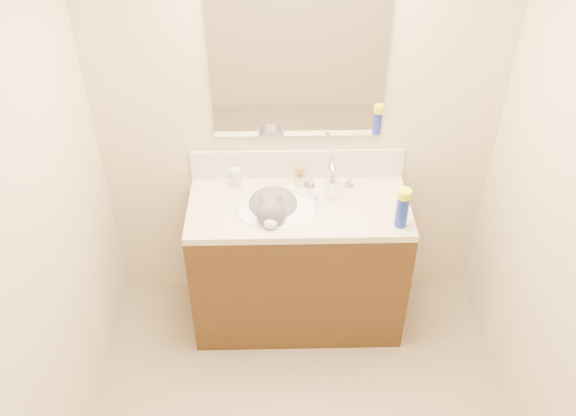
{
  "coord_description": "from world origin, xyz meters",
  "views": [
    {
      "loc": [
        -0.12,
        -1.63,
        2.86
      ],
      "look_at": [
        -0.06,
        0.92,
        0.88
      ],
      "focal_mm": 38.0,
      "sensor_mm": 36.0,
      "label": 1
    }
  ],
  "objects_px": {
    "vanity_cabinet": "(298,266)",
    "silver_jar": "(301,180)",
    "faucet": "(331,177)",
    "basin": "(277,219)",
    "cat": "(273,211)",
    "spray_can": "(402,212)",
    "pill_bottle": "(236,178)",
    "amber_bottle": "(299,175)"
  },
  "relations": [
    {
      "from": "vanity_cabinet",
      "to": "silver_jar",
      "type": "bearing_deg",
      "value": 84.06
    },
    {
      "from": "faucet",
      "to": "pill_bottle",
      "type": "relative_size",
      "value": 2.62
    },
    {
      "from": "basin",
      "to": "spray_can",
      "type": "distance_m",
      "value": 0.67
    },
    {
      "from": "spray_can",
      "to": "pill_bottle",
      "type": "bearing_deg",
      "value": 156.66
    },
    {
      "from": "spray_can",
      "to": "faucet",
      "type": "bearing_deg",
      "value": 136.49
    },
    {
      "from": "faucet",
      "to": "spray_can",
      "type": "distance_m",
      "value": 0.46
    },
    {
      "from": "faucet",
      "to": "spray_can",
      "type": "relative_size",
      "value": 1.62
    },
    {
      "from": "vanity_cabinet",
      "to": "cat",
      "type": "height_order",
      "value": "cat"
    },
    {
      "from": "vanity_cabinet",
      "to": "cat",
      "type": "distance_m",
      "value": 0.45
    },
    {
      "from": "basin",
      "to": "faucet",
      "type": "distance_m",
      "value": 0.38
    },
    {
      "from": "pill_bottle",
      "to": "spray_can",
      "type": "distance_m",
      "value": 0.94
    },
    {
      "from": "pill_bottle",
      "to": "spray_can",
      "type": "height_order",
      "value": "spray_can"
    },
    {
      "from": "spray_can",
      "to": "silver_jar",
      "type": "bearing_deg",
      "value": 143.38
    },
    {
      "from": "silver_jar",
      "to": "spray_can",
      "type": "relative_size",
      "value": 0.36
    },
    {
      "from": "faucet",
      "to": "cat",
      "type": "distance_m",
      "value": 0.37
    },
    {
      "from": "vanity_cabinet",
      "to": "amber_bottle",
      "type": "relative_size",
      "value": 12.21
    },
    {
      "from": "amber_bottle",
      "to": "spray_can",
      "type": "xyz_separation_m",
      "value": [
        0.51,
        -0.4,
        0.04
      ]
    },
    {
      "from": "vanity_cabinet",
      "to": "faucet",
      "type": "height_order",
      "value": "faucet"
    },
    {
      "from": "cat",
      "to": "amber_bottle",
      "type": "height_order",
      "value": "cat"
    },
    {
      "from": "vanity_cabinet",
      "to": "pill_bottle",
      "type": "relative_size",
      "value": 11.24
    },
    {
      "from": "pill_bottle",
      "to": "silver_jar",
      "type": "relative_size",
      "value": 1.71
    },
    {
      "from": "amber_bottle",
      "to": "spray_can",
      "type": "relative_size",
      "value": 0.57
    },
    {
      "from": "vanity_cabinet",
      "to": "amber_bottle",
      "type": "bearing_deg",
      "value": 87.83
    },
    {
      "from": "vanity_cabinet",
      "to": "silver_jar",
      "type": "distance_m",
      "value": 0.52
    },
    {
      "from": "amber_bottle",
      "to": "pill_bottle",
      "type": "bearing_deg",
      "value": -175.2
    },
    {
      "from": "silver_jar",
      "to": "amber_bottle",
      "type": "bearing_deg",
      "value": 109.77
    },
    {
      "from": "basin",
      "to": "pill_bottle",
      "type": "relative_size",
      "value": 4.21
    },
    {
      "from": "basin",
      "to": "vanity_cabinet",
      "type": "bearing_deg",
      "value": 14.04
    },
    {
      "from": "spray_can",
      "to": "basin",
      "type": "bearing_deg",
      "value": 166.54
    },
    {
      "from": "vanity_cabinet",
      "to": "silver_jar",
      "type": "relative_size",
      "value": 19.24
    },
    {
      "from": "cat",
      "to": "pill_bottle",
      "type": "height_order",
      "value": "cat"
    },
    {
      "from": "pill_bottle",
      "to": "silver_jar",
      "type": "xyz_separation_m",
      "value": [
        0.36,
        -0.0,
        -0.02
      ]
    },
    {
      "from": "amber_bottle",
      "to": "spray_can",
      "type": "bearing_deg",
      "value": -38.24
    },
    {
      "from": "vanity_cabinet",
      "to": "faucet",
      "type": "distance_m",
      "value": 0.58
    },
    {
      "from": "faucet",
      "to": "basin",
      "type": "bearing_deg",
      "value": -150.88
    },
    {
      "from": "cat",
      "to": "spray_can",
      "type": "relative_size",
      "value": 2.44
    },
    {
      "from": "basin",
      "to": "cat",
      "type": "bearing_deg",
      "value": 136.18
    },
    {
      "from": "amber_bottle",
      "to": "basin",
      "type": "bearing_deg",
      "value": -117.32
    },
    {
      "from": "basin",
      "to": "cat",
      "type": "xyz_separation_m",
      "value": [
        -0.02,
        0.02,
        0.04
      ]
    },
    {
      "from": "faucet",
      "to": "cat",
      "type": "xyz_separation_m",
      "value": [
        -0.32,
        -0.15,
        -0.11
      ]
    },
    {
      "from": "cat",
      "to": "silver_jar",
      "type": "xyz_separation_m",
      "value": [
        0.16,
        0.2,
        0.06
      ]
    },
    {
      "from": "amber_bottle",
      "to": "faucet",
      "type": "bearing_deg",
      "value": -25.29
    }
  ]
}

